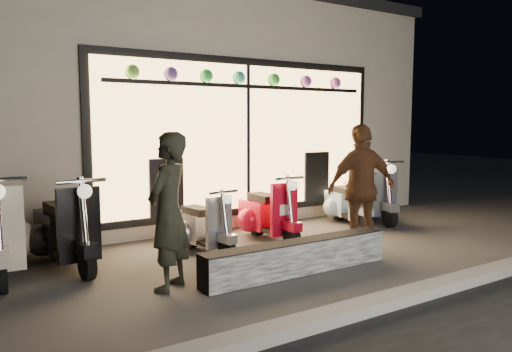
{
  "coord_description": "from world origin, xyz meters",
  "views": [
    {
      "loc": [
        -3.68,
        -5.27,
        1.81
      ],
      "look_at": [
        0.11,
        0.6,
        1.05
      ],
      "focal_mm": 35.0,
      "sensor_mm": 36.0,
      "label": 1
    }
  ],
  "objects_px": {
    "scooter_red": "(265,213)",
    "man": "(169,212)",
    "graffiti_barrier": "(298,257)",
    "scooter_silver": "(200,226)",
    "woman": "(362,188)"
  },
  "relations": [
    {
      "from": "scooter_red",
      "to": "man",
      "type": "xyz_separation_m",
      "value": [
        -2.18,
        -1.4,
        0.46
      ]
    },
    {
      "from": "man",
      "to": "graffiti_barrier",
      "type": "bearing_deg",
      "value": 127.75
    },
    {
      "from": "scooter_silver",
      "to": "scooter_red",
      "type": "distance_m",
      "value": 1.19
    },
    {
      "from": "scooter_silver",
      "to": "scooter_red",
      "type": "xyz_separation_m",
      "value": [
        1.18,
        0.12,
        0.04
      ]
    },
    {
      "from": "graffiti_barrier",
      "to": "scooter_red",
      "type": "height_order",
      "value": "scooter_red"
    },
    {
      "from": "scooter_silver",
      "to": "woman",
      "type": "height_order",
      "value": "woman"
    },
    {
      "from": "graffiti_barrier",
      "to": "scooter_red",
      "type": "bearing_deg",
      "value": 68.47
    },
    {
      "from": "man",
      "to": "woman",
      "type": "xyz_separation_m",
      "value": [
        2.92,
        0.06,
        0.04
      ]
    },
    {
      "from": "man",
      "to": "woman",
      "type": "distance_m",
      "value": 2.92
    },
    {
      "from": "scooter_red",
      "to": "woman",
      "type": "bearing_deg",
      "value": -60.14
    },
    {
      "from": "woman",
      "to": "graffiti_barrier",
      "type": "bearing_deg",
      "value": 27.45
    },
    {
      "from": "scooter_silver",
      "to": "man",
      "type": "bearing_deg",
      "value": -135.66
    },
    {
      "from": "man",
      "to": "woman",
      "type": "bearing_deg",
      "value": 140.87
    },
    {
      "from": "scooter_red",
      "to": "man",
      "type": "height_order",
      "value": "man"
    },
    {
      "from": "graffiti_barrier",
      "to": "woman",
      "type": "relative_size",
      "value": 1.43
    }
  ]
}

